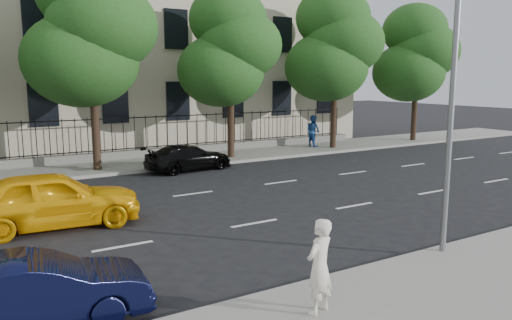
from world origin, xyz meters
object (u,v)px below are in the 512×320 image
Objects in this scene: black_sedan at (189,158)px; yellow_taxi at (52,199)px; navy_sedan at (35,292)px; street_light at (436,43)px; woman_near at (319,266)px.

yellow_taxi is at bearing 125.21° from black_sedan.
yellow_taxi is 6.26m from navy_sedan.
black_sedan is (-0.67, 13.27, -4.53)m from street_light.
woman_near is (-4.64, -1.52, -4.12)m from street_light.
street_light is at bearing 176.39° from black_sedan.
navy_sedan is 2.25× the size of woman_near.
woman_near reaches higher than navy_sedan.
yellow_taxi reaches higher than navy_sedan.
yellow_taxi is 9.04m from woman_near.
street_light is 2.04× the size of navy_sedan.
black_sedan is (7.07, 6.30, -0.23)m from yellow_taxi.
woman_near is at bearing -113.66° from navy_sedan.
street_light reaches higher than navy_sedan.
yellow_taxi reaches higher than black_sedan.
street_light is 1.90× the size of black_sedan.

